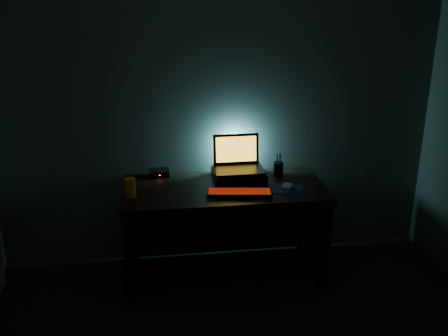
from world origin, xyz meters
The scene contains 10 objects.
room centered at (0.00, 0.00, 1.25)m, with size 3.50×4.00×2.50m.
desk centered at (0.00, 1.67, 0.49)m, with size 1.50×0.70×0.75m.
riser centered at (0.14, 1.78, 0.78)m, with size 0.40×0.30×0.06m, color black.
laptop centered at (0.14, 1.83, 0.87)m, with size 0.38×0.29×0.26m.
keyboard centered at (0.09, 1.46, 0.76)m, with size 0.48×0.21×0.03m.
mousepad centered at (0.45, 1.51, 0.75)m, with size 0.22×0.20×0.00m, color navy.
mouse centered at (0.45, 1.51, 0.77)m, with size 0.06×0.10×0.03m, color gray.
pen_cup centered at (0.45, 1.80, 0.80)m, with size 0.08×0.08×0.11m, color black.
juice_glass centered at (-0.68, 1.53, 0.82)m, with size 0.08×0.08×0.13m, color orange.
router centered at (-0.47, 1.92, 0.78)m, with size 0.16×0.13×0.05m.
Camera 1 is at (-0.47, -1.79, 2.13)m, focal length 40.00 mm.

